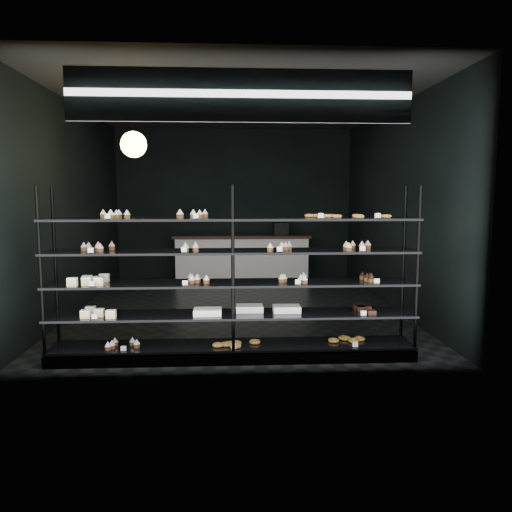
% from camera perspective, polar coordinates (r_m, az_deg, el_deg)
% --- Properties ---
extents(room, '(5.01, 6.01, 3.20)m').
position_cam_1_polar(room, '(7.83, -2.23, 5.47)').
color(room, black).
rests_on(room, ground).
extents(display_shelf, '(4.00, 0.50, 1.91)m').
position_cam_1_polar(display_shelf, '(5.51, -2.85, -5.39)').
color(display_shelf, black).
rests_on(display_shelf, room).
extents(signage, '(3.30, 0.05, 0.50)m').
position_cam_1_polar(signage, '(4.99, -1.72, 17.86)').
color(signage, '#0E1147').
rests_on(signage, room).
extents(pendant_lamp, '(0.33, 0.33, 0.89)m').
position_cam_1_polar(pendant_lamp, '(6.72, -13.81, 12.28)').
color(pendant_lamp, black).
rests_on(pendant_lamp, room).
extents(service_counter, '(2.81, 0.65, 1.23)m').
position_cam_1_polar(service_counter, '(10.41, -1.56, -0.20)').
color(service_counter, silver).
rests_on(service_counter, room).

